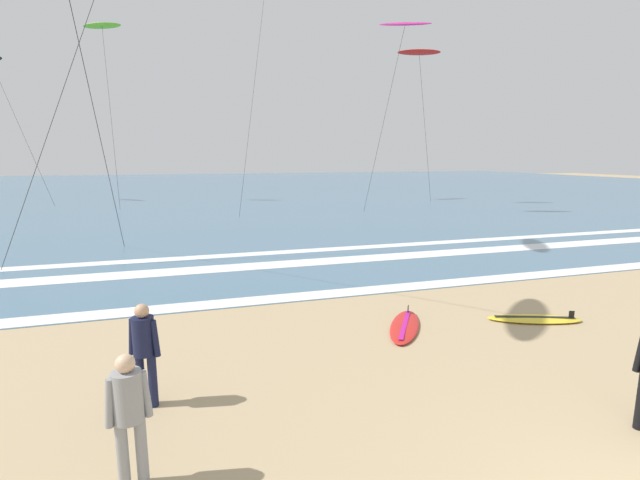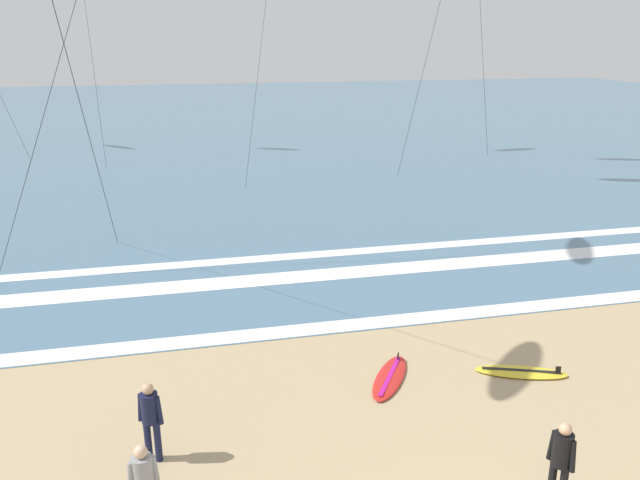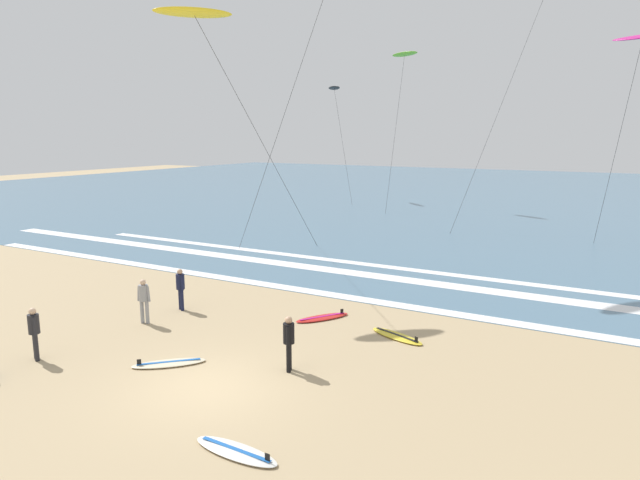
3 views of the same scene
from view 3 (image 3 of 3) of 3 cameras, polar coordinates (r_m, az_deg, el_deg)
ground_plane at (r=15.62m, az=-11.30°, el=-14.40°), size 160.00×160.00×0.00m
ocean_surface at (r=65.43m, az=21.02°, el=4.23°), size 140.00×90.00×0.01m
wave_foam_shoreline at (r=23.67m, az=0.01°, el=-5.39°), size 43.26×0.70×0.01m
wave_foam_mid_break at (r=26.57m, az=5.63°, el=-3.65°), size 53.02×1.03×0.01m
wave_foam_outer_break at (r=27.79m, az=10.38°, el=-3.13°), size 42.33×0.67×0.01m
surfer_foreground_main at (r=15.93m, az=-3.19°, el=-9.95°), size 0.32×0.50×1.60m
surfer_left_near at (r=18.64m, az=-27.04°, el=-8.05°), size 0.49×0.32×1.60m
surfer_background_far at (r=21.86m, az=-13.99°, el=-4.51°), size 0.49×0.32×1.60m
surfer_mid_group at (r=20.69m, az=-17.46°, el=-5.56°), size 0.51×0.32×1.60m
surfboard_right_spare at (r=20.48m, az=0.24°, el=-7.88°), size 1.64×2.09×0.25m
surfboard_near_water at (r=17.20m, az=-15.11°, el=-11.99°), size 1.93×1.88×0.25m
surfboard_foreground_flat at (r=12.66m, az=-8.53°, el=-20.45°), size 2.12×0.67×0.25m
surfboard_left_pile at (r=18.87m, az=7.82°, el=-9.64°), size 2.18×1.29×0.25m
kite_black_mid_center at (r=59.34m, az=1.45°, el=15.12°), size 6.07×6.43×11.44m
kite_yellow_far_left at (r=25.30m, az=-12.68°, el=21.41°), size 2.80×11.53×11.68m
kite_lime_far_right at (r=53.38m, az=8.58°, el=18.08°), size 3.21×7.05×13.85m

